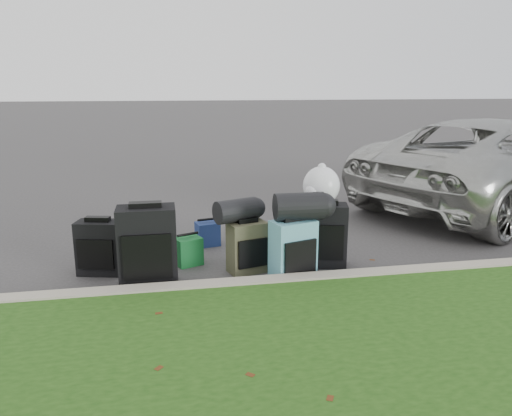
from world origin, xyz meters
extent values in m
plane|color=#383535|center=(0.00, 0.00, 0.00)|extent=(120.00, 120.00, 0.00)
cube|color=#9E937F|center=(0.00, -1.00, 0.07)|extent=(120.00, 0.18, 0.15)
imported|color=#B7B7B2|center=(4.19, 1.70, 0.72)|extent=(5.73, 4.36, 1.45)
cube|color=black|center=(-1.85, -0.16, 0.29)|extent=(0.51, 0.35, 0.57)
cube|color=black|center=(-1.34, -0.61, 0.41)|extent=(0.56, 0.34, 0.81)
cube|color=#393825|center=(-0.31, -0.40, 0.27)|extent=(0.45, 0.35, 0.55)
cube|color=teal|center=(0.11, -0.71, 0.31)|extent=(0.50, 0.38, 0.63)
cube|color=black|center=(0.57, -0.37, 0.35)|extent=(0.52, 0.39, 0.70)
cube|color=#16672C|center=(-0.92, -0.07, 0.16)|extent=(0.34, 0.31, 0.31)
cube|color=navy|center=(-0.64, 0.58, 0.15)|extent=(0.32, 0.27, 0.30)
cylinder|color=black|center=(-0.41, -0.35, 0.67)|extent=(0.51, 0.39, 0.25)
cylinder|color=black|center=(0.18, -0.69, 0.77)|extent=(0.51, 0.29, 0.28)
sphere|color=white|center=(0.52, -0.34, 0.90)|extent=(0.40, 0.40, 0.40)
camera|label=1|loc=(-1.15, -5.40, 1.96)|focal=35.00mm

